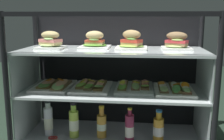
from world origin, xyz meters
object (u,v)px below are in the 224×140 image
object	(u,v)px
plated_roll_sandwich_far_left	(95,42)
open_sandwich_tray_far_left	(92,86)
plated_roll_sandwich_mid_left	(131,42)
open_sandwich_tray_mid_right	(174,89)
juice_bottle_front_right_end	(74,123)
open_sandwich_tray_center	(134,86)
plated_roll_sandwich_near_left_corner	(177,43)
plated_roll_sandwich_far_right	(50,42)
kitchen_scissors	(53,139)
juice_bottle_front_second	(48,121)
juice_bottle_front_fourth	(102,125)
juice_bottle_front_left_end	(158,129)
open_sandwich_tray_mid_left	(54,85)
juice_bottle_front_middle	(130,128)

from	to	relation	value
plated_roll_sandwich_far_left	open_sandwich_tray_far_left	bearing A→B (deg)	-106.89
plated_roll_sandwich_mid_left	open_sandwich_tray_mid_right	distance (m)	0.41
juice_bottle_front_right_end	open_sandwich_tray_far_left	bearing A→B (deg)	24.02
open_sandwich_tray_center	plated_roll_sandwich_near_left_corner	bearing A→B (deg)	1.36
open_sandwich_tray_center	plated_roll_sandwich_far_right	bearing A→B (deg)	-174.83
open_sandwich_tray_mid_right	juice_bottle_front_right_end	distance (m)	0.70
plated_roll_sandwich_far_left	kitchen_scissors	world-z (taller)	plated_roll_sandwich_far_left
plated_roll_sandwich_near_left_corner	open_sandwich_tray_center	distance (m)	0.39
juice_bottle_front_second	juice_bottle_front_fourth	distance (m)	0.37
open_sandwich_tray_far_left	juice_bottle_front_second	size ratio (longest dim) A/B	1.37
plated_roll_sandwich_far_right	juice_bottle_front_left_end	world-z (taller)	plated_roll_sandwich_far_right
juice_bottle_front_second	open_sandwich_tray_mid_left	bearing A→B (deg)	40.51
open_sandwich_tray_mid_right	juice_bottle_front_right_end	bearing A→B (deg)	-176.32
open_sandwich_tray_mid_right	juice_bottle_front_fourth	xyz separation A→B (m)	(-0.47, -0.03, -0.26)
plated_roll_sandwich_far_left	open_sandwich_tray_mid_left	size ratio (longest dim) A/B	0.61
open_sandwich_tray_far_left	open_sandwich_tray_center	bearing A→B (deg)	6.16
juice_bottle_front_middle	juice_bottle_front_left_end	size ratio (longest dim) A/B	1.06
plated_roll_sandwich_mid_left	kitchen_scissors	distance (m)	0.82
plated_roll_sandwich_near_left_corner	juice_bottle_front_right_end	bearing A→B (deg)	-172.44
open_sandwich_tray_mid_left	open_sandwich_tray_mid_right	size ratio (longest dim) A/B	1.00
juice_bottle_front_second	juice_bottle_front_middle	xyz separation A→B (m)	(0.55, -0.03, -0.02)
plated_roll_sandwich_far_right	juice_bottle_front_left_end	distance (m)	0.90
open_sandwich_tray_center	juice_bottle_front_left_end	bearing A→B (deg)	-25.14
juice_bottle_front_second	juice_bottle_front_middle	world-z (taller)	juice_bottle_front_second
open_sandwich_tray_mid_right	juice_bottle_front_right_end	xyz separation A→B (m)	(-0.65, -0.04, -0.25)
plated_roll_sandwich_far_left	plated_roll_sandwich_near_left_corner	xyz separation A→B (m)	(0.53, -0.01, 0.00)
open_sandwich_tray_center	juice_bottle_front_second	xyz separation A→B (m)	(-0.58, -0.07, -0.24)
open_sandwich_tray_center	juice_bottle_front_right_end	distance (m)	0.47
open_sandwich_tray_center	kitchen_scissors	bearing A→B (deg)	-164.83
plated_roll_sandwich_near_left_corner	juice_bottle_front_right_end	xyz separation A→B (m)	(-0.66, -0.09, -0.54)
plated_roll_sandwich_mid_left	juice_bottle_front_second	distance (m)	0.77
plated_roll_sandwich_mid_left	juice_bottle_front_left_end	xyz separation A→B (m)	(0.19, -0.07, -0.55)
plated_roll_sandwich_near_left_corner	open_sandwich_tray_far_left	size ratio (longest dim) A/B	0.56
open_sandwich_tray_mid_left	kitchen_scissors	bearing A→B (deg)	-84.31
open_sandwich_tray_center	kitchen_scissors	distance (m)	0.64
open_sandwich_tray_mid_right	juice_bottle_front_left_end	bearing A→B (deg)	-158.44
plated_roll_sandwich_far_left	plated_roll_sandwich_near_left_corner	size ratio (longest dim) A/B	1.09
juice_bottle_front_right_end	plated_roll_sandwich_far_left	bearing A→B (deg)	38.30
juice_bottle_front_second	kitchen_scissors	size ratio (longest dim) A/B	1.40
plated_roll_sandwich_mid_left	juice_bottle_front_middle	distance (m)	0.56
juice_bottle_front_left_end	plated_roll_sandwich_near_left_corner	bearing A→B (deg)	39.39
open_sandwich_tray_center	juice_bottle_front_second	bearing A→B (deg)	-173.20
open_sandwich_tray_far_left	juice_bottle_front_middle	size ratio (longest dim) A/B	1.49
juice_bottle_front_second	juice_bottle_front_fourth	size ratio (longest dim) A/B	1.11
open_sandwich_tray_mid_right	kitchen_scissors	bearing A→B (deg)	-172.47
juice_bottle_front_second	juice_bottle_front_left_end	xyz separation A→B (m)	(0.74, -0.01, -0.02)
plated_roll_sandwich_far_left	juice_bottle_front_right_end	xyz separation A→B (m)	(-0.13, -0.10, -0.53)
open_sandwich_tray_far_left	juice_bottle_front_right_end	bearing A→B (deg)	-155.98
plated_roll_sandwich_mid_left	juice_bottle_front_right_end	size ratio (longest dim) A/B	0.84
juice_bottle_front_middle	juice_bottle_front_left_end	bearing A→B (deg)	5.54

